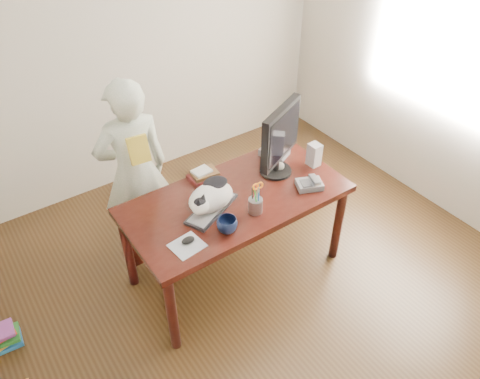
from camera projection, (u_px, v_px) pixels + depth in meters
name	position (u px, v px, depth m)	size (l,w,h in m)	color
room	(297.00, 170.00, 2.56)	(4.50, 4.50, 4.50)	black
desk	(230.00, 207.00, 3.46)	(1.60, 0.80, 0.75)	black
keyboard	(212.00, 209.00, 3.20)	(0.46, 0.33, 0.03)	black
cat	(210.00, 197.00, 3.12)	(0.40, 0.32, 0.24)	white
monitor	(280.00, 137.00, 3.35)	(0.47, 0.32, 0.55)	black
pen_cup	(256.00, 204.00, 3.15)	(0.11, 0.11, 0.25)	gray
mousepad	(187.00, 245.00, 2.94)	(0.22, 0.20, 0.00)	silver
mouse	(188.00, 240.00, 2.95)	(0.10, 0.07, 0.04)	black
coffee_mug	(227.00, 225.00, 3.01)	(0.13, 0.13, 0.11)	#0D1736
phone	(310.00, 184.00, 3.39)	(0.22, 0.19, 0.08)	slate
speaker	(314.00, 155.00, 3.57)	(0.08, 0.09, 0.18)	#AAAAAD
baseball	(280.00, 166.00, 3.55)	(0.07, 0.07, 0.07)	silver
book_stack	(203.00, 175.00, 3.47)	(0.22, 0.16, 0.08)	#4F1515
calculator	(275.00, 152.00, 3.71)	(0.23, 0.25, 0.06)	slate
person	(134.00, 171.00, 3.54)	(0.55, 0.36, 1.52)	white
held_book	(139.00, 150.00, 3.25)	(0.15, 0.10, 0.20)	gold
book_pile_b	(1.00, 338.00, 3.20)	(0.26, 0.20, 0.15)	#1A599D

